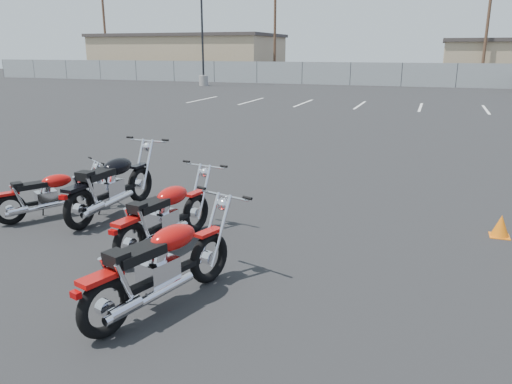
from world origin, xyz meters
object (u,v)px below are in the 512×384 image
(motorcycle_second_black, at_px, (112,185))
(motorcycle_third_red, at_px, (165,216))
(motorcycle_front_red, at_px, (48,195))
(motorcycle_rear_red, at_px, (162,265))

(motorcycle_second_black, relative_size, motorcycle_third_red, 1.12)
(motorcycle_front_red, bearing_deg, motorcycle_third_red, -11.46)
(motorcycle_second_black, bearing_deg, motorcycle_rear_red, -46.27)
(motorcycle_third_red, distance_m, motorcycle_rear_red, 1.77)
(motorcycle_rear_red, bearing_deg, motorcycle_third_red, 118.37)
(motorcycle_second_black, height_order, motorcycle_rear_red, motorcycle_second_black)
(motorcycle_second_black, height_order, motorcycle_third_red, motorcycle_second_black)
(motorcycle_third_red, bearing_deg, motorcycle_front_red, 168.54)
(motorcycle_second_black, xyz_separation_m, motorcycle_rear_red, (2.45, -2.56, -0.03))
(motorcycle_front_red, distance_m, motorcycle_third_red, 2.60)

